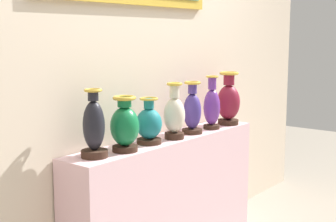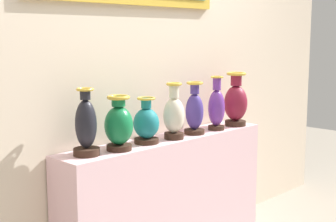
{
  "view_description": "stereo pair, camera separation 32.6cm",
  "coord_description": "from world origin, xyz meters",
  "px_view_note": "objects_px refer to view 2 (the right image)",
  "views": [
    {
      "loc": [
        -2.53,
        -2.01,
        1.53
      ],
      "look_at": [
        0.0,
        0.0,
        1.03
      ],
      "focal_mm": 52.4,
      "sensor_mm": 36.0,
      "label": 1
    },
    {
      "loc": [
        -2.31,
        -2.26,
        1.53
      ],
      "look_at": [
        0.0,
        0.0,
        1.03
      ],
      "focal_mm": 52.4,
      "sensor_mm": 36.0,
      "label": 2
    }
  ],
  "objects_px": {
    "vase_onyx": "(86,127)",
    "vase_teal": "(146,124)",
    "vase_indigo": "(195,112)",
    "vase_burgundy": "(236,102)",
    "vase_ivory": "(174,115)",
    "vase_violet": "(216,107)",
    "vase_emerald": "(119,125)"
  },
  "relations": [
    {
      "from": "vase_emerald",
      "to": "vase_violet",
      "type": "relative_size",
      "value": 0.84
    },
    {
      "from": "vase_ivory",
      "to": "vase_burgundy",
      "type": "xyz_separation_m",
      "value": [
        0.68,
        -0.0,
        0.02
      ]
    },
    {
      "from": "vase_emerald",
      "to": "vase_ivory",
      "type": "bearing_deg",
      "value": -0.96
    },
    {
      "from": "vase_teal",
      "to": "vase_ivory",
      "type": "distance_m",
      "value": 0.23
    },
    {
      "from": "vase_teal",
      "to": "vase_violet",
      "type": "bearing_deg",
      "value": -2.98
    },
    {
      "from": "vase_emerald",
      "to": "vase_violet",
      "type": "bearing_deg",
      "value": -0.66
    },
    {
      "from": "vase_violet",
      "to": "vase_burgundy",
      "type": "height_order",
      "value": "vase_burgundy"
    },
    {
      "from": "vase_ivory",
      "to": "vase_indigo",
      "type": "relative_size",
      "value": 1.03
    },
    {
      "from": "vase_onyx",
      "to": "vase_indigo",
      "type": "height_order",
      "value": "vase_onyx"
    },
    {
      "from": "vase_emerald",
      "to": "vase_teal",
      "type": "distance_m",
      "value": 0.25
    },
    {
      "from": "vase_emerald",
      "to": "vase_indigo",
      "type": "distance_m",
      "value": 0.69
    },
    {
      "from": "vase_indigo",
      "to": "vase_teal",
      "type": "bearing_deg",
      "value": 177.48
    },
    {
      "from": "vase_ivory",
      "to": "vase_violet",
      "type": "xyz_separation_m",
      "value": [
        0.45,
        -0.0,
        0.01
      ]
    },
    {
      "from": "vase_onyx",
      "to": "vase_ivory",
      "type": "distance_m",
      "value": 0.68
    },
    {
      "from": "vase_teal",
      "to": "vase_ivory",
      "type": "relative_size",
      "value": 0.79
    },
    {
      "from": "vase_ivory",
      "to": "vase_violet",
      "type": "bearing_deg",
      "value": -0.35
    },
    {
      "from": "vase_emerald",
      "to": "vase_onyx",
      "type": "bearing_deg",
      "value": 170.88
    },
    {
      "from": "vase_onyx",
      "to": "vase_burgundy",
      "type": "bearing_deg",
      "value": -1.81
    },
    {
      "from": "vase_violet",
      "to": "vase_teal",
      "type": "bearing_deg",
      "value": 177.02
    },
    {
      "from": "vase_teal",
      "to": "vase_burgundy",
      "type": "xyz_separation_m",
      "value": [
        0.9,
        -0.03,
        0.05
      ]
    },
    {
      "from": "vase_onyx",
      "to": "vase_teal",
      "type": "bearing_deg",
      "value": -1.27
    },
    {
      "from": "vase_onyx",
      "to": "vase_burgundy",
      "type": "height_order",
      "value": "vase_burgundy"
    },
    {
      "from": "vase_onyx",
      "to": "vase_teal",
      "type": "xyz_separation_m",
      "value": [
        0.46,
        -0.01,
        -0.04
      ]
    },
    {
      "from": "vase_onyx",
      "to": "vase_burgundy",
      "type": "xyz_separation_m",
      "value": [
        1.36,
        -0.04,
        0.01
      ]
    },
    {
      "from": "vase_emerald",
      "to": "vase_indigo",
      "type": "bearing_deg",
      "value": 0.38
    },
    {
      "from": "vase_violet",
      "to": "vase_burgundy",
      "type": "xyz_separation_m",
      "value": [
        0.23,
        0.0,
        0.01
      ]
    },
    {
      "from": "vase_teal",
      "to": "vase_ivory",
      "type": "bearing_deg",
      "value": -8.21
    },
    {
      "from": "vase_onyx",
      "to": "vase_emerald",
      "type": "distance_m",
      "value": 0.22
    },
    {
      "from": "vase_emerald",
      "to": "vase_indigo",
      "type": "xyz_separation_m",
      "value": [
        0.69,
        0.0,
        0.0
      ]
    },
    {
      "from": "vase_onyx",
      "to": "vase_teal",
      "type": "distance_m",
      "value": 0.46
    },
    {
      "from": "vase_ivory",
      "to": "vase_indigo",
      "type": "height_order",
      "value": "vase_ivory"
    },
    {
      "from": "vase_emerald",
      "to": "vase_indigo",
      "type": "height_order",
      "value": "vase_indigo"
    }
  ]
}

